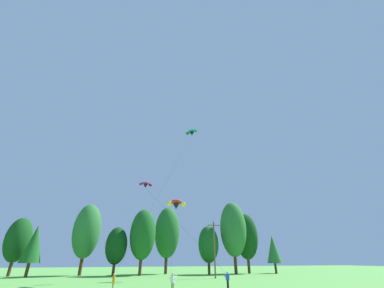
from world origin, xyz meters
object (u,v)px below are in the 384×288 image
Objects in this scene: utility_pole at (214,247)px; kite_flyer_mid at (173,281)px; kite_flyer_far at (228,278)px; parafoil_kite_mid_red_yellow at (176,204)px; parafoil_kite_high_teal at (192,132)px; kite_flyer_near at (114,282)px; parafoil_kite_far_magenta at (146,185)px.

utility_pole reaches higher than kite_flyer_mid.
parafoil_kite_mid_red_yellow is at bearing 99.85° from kite_flyer_far.
kite_flyer_far is 0.10× the size of parafoil_kite_mid_red_yellow.
parafoil_kite_high_teal is 13.59m from parafoil_kite_mid_red_yellow.
kite_flyer_far is 17.90m from parafoil_kite_mid_red_yellow.
parafoil_kite_high_teal is (-0.37, 12.11, 23.71)m from kite_flyer_far.
kite_flyer_far is at bearing 5.64° from kite_flyer_near.
utility_pole is 20.94m from parafoil_kite_high_teal.
parafoil_kite_high_teal is at bearing 49.57° from kite_flyer_near.
parafoil_kite_mid_red_yellow reaches higher than utility_pole.
parafoil_kite_mid_red_yellow is (9.19, 15.46, 10.48)m from kite_flyer_near.
parafoil_kite_far_magenta is at bearing 96.57° from kite_flyer_mid.
parafoil_kite_mid_red_yellow reaches higher than kite_flyer_near.
kite_flyer_mid is 6.57m from kite_flyer_far.
parafoil_kite_high_teal is at bearing -8.71° from parafoil_kite_far_magenta.
kite_flyer_far is (11.67, 1.15, 0.01)m from kite_flyer_near.
kite_flyer_mid is (5.32, -0.55, 0.01)m from kite_flyer_near.
utility_pole is 5.33× the size of kite_flyer_mid.
parafoil_kite_high_teal is (-5.21, -3.63, 19.95)m from utility_pole.
kite_flyer_mid is at bearing -83.43° from parafoil_kite_far_magenta.
parafoil_kite_high_teal reaches higher than kite_flyer_near.
kite_flyer_near is 19.90m from parafoil_kite_far_magenta.
parafoil_kite_high_teal reaches higher than kite_flyer_far.
kite_flyer_near and kite_flyer_mid have the same top height.
kite_flyer_mid is 0.12× the size of parafoil_kite_far_magenta.
utility_pole is 5.33× the size of kite_flyer_near.
parafoil_kite_mid_red_yellow is 1.21× the size of parafoil_kite_far_magenta.
parafoil_kite_high_teal is at bearing 66.61° from kite_flyer_mid.
kite_flyer_near is at bearing -174.36° from kite_flyer_far.
kite_flyer_mid is at bearing -103.56° from parafoil_kite_mid_red_yellow.
parafoil_kite_mid_red_yellow is (-7.32, -1.43, 6.71)m from utility_pole.
kite_flyer_near is at bearing -103.98° from parafoil_kite_far_magenta.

